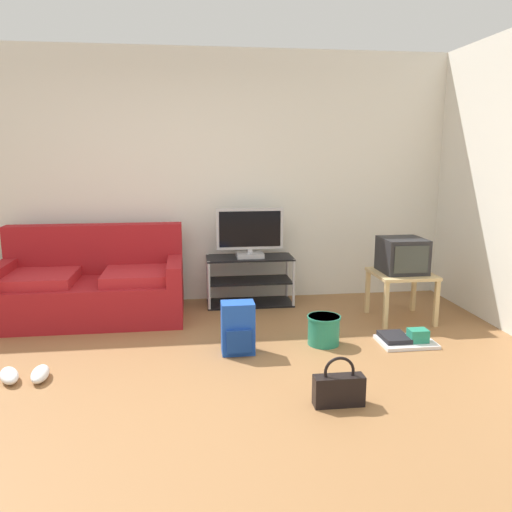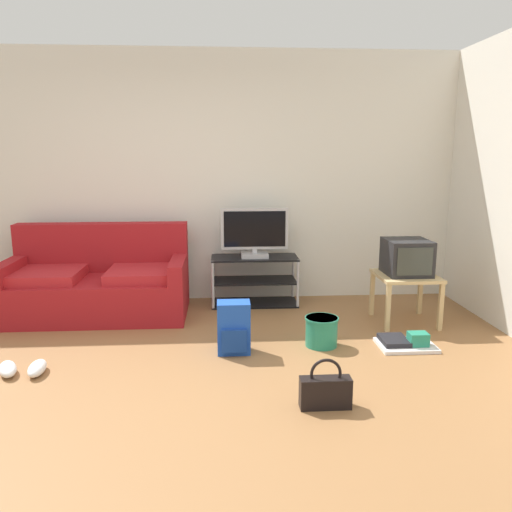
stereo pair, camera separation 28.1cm
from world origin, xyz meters
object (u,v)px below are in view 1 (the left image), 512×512
Objects in this scene: crt_tv at (402,255)px; sneakers_pair at (25,375)px; tv_stand at (250,281)px; backpack at (238,328)px; flat_tv at (250,233)px; cleaning_bucket at (324,329)px; side_table at (402,279)px; handbag at (339,389)px; floor_tray at (406,339)px; couch at (93,286)px.

crt_tv is 1.06× the size of sneakers_pair.
backpack is (-0.26, -1.37, -0.05)m from tv_stand.
flat_tv reaches higher than cleaning_bucket.
side_table is 1.40× the size of sneakers_pair.
backpack is 1.13m from handbag.
floor_tray is at bearing 47.93° from handbag.
couch reaches higher than side_table.
flat_tv is 1.65× the size of backpack.
sneakers_pair is (-1.58, -0.32, -0.17)m from backpack.
tv_stand reaches higher than floor_tray.
couch is 5.29× the size of handbag.
floor_tray reaches higher than sneakers_pair.
backpack reaches higher than handbag.
crt_tv is 0.92m from floor_tray.
couch is 3.02m from floor_tray.
sneakers_pair is at bearing -150.46° from backpack.
side_table is (1.41, -0.69, -0.38)m from flat_tv.
flat_tv is (0.00, -0.02, 0.52)m from tv_stand.
side_table is 1.19× the size of floor_tray.
handbag reaches higher than cleaning_bucket.
side_table is 1.29× the size of backpack.
flat_tv reaches higher than floor_tray.
handbag is (0.31, -2.32, -0.67)m from flat_tv.
handbag is 2.24m from sneakers_pair.
floor_tray is (-0.22, -0.66, -0.60)m from crt_tv.
cleaning_bucket is at bearing 80.29° from handbag.
flat_tv is at bearing 111.41° from cleaning_bucket.
tv_stand is 2.15× the size of backpack.
crt_tv reaches higher than cleaning_bucket.
cleaning_bucket is at bearing 25.58° from backpack.
handbag is at bearing -16.76° from sneakers_pair.
cleaning_bucket is 2.37m from sneakers_pair.
backpack is (1.34, -1.12, -0.11)m from couch.
couch is at bearing 158.33° from backpack.
tv_stand is 1.37m from cleaning_bucket.
floor_tray is at bearing 18.69° from backpack.
couch is 1.48m from sneakers_pair.
side_table is at bearing 39.47° from backpack.
backpack is 1.29× the size of handbag.
tv_stand is at bearing 90.00° from flat_tv.
tv_stand is 1.97× the size of floor_tray.
crt_tv is at bearing -25.57° from flat_tv.
flat_tv is 2.59m from sneakers_pair.
couch is at bearing -171.69° from flat_tv.
crt_tv is at bearing 90.00° from side_table.
floor_tray is at bearing -108.60° from side_table.
flat_tv is 1.79× the size of sneakers_pair.
floor_tray is (2.80, -1.10, -0.28)m from couch.
handbag is at bearing -41.69° from backpack.
flat_tv is 1.94m from floor_tray.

